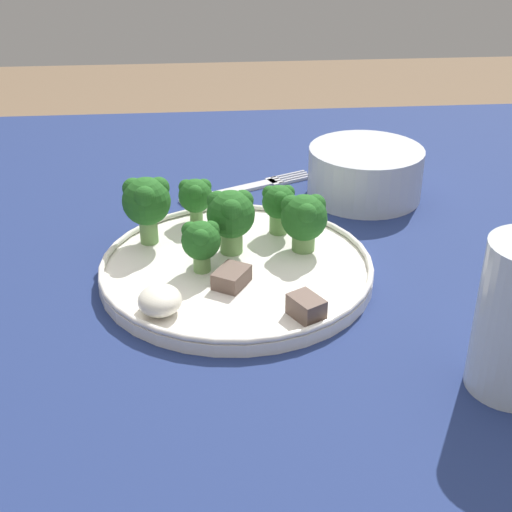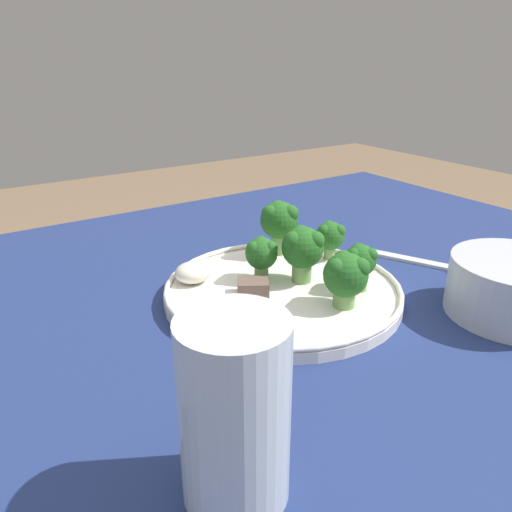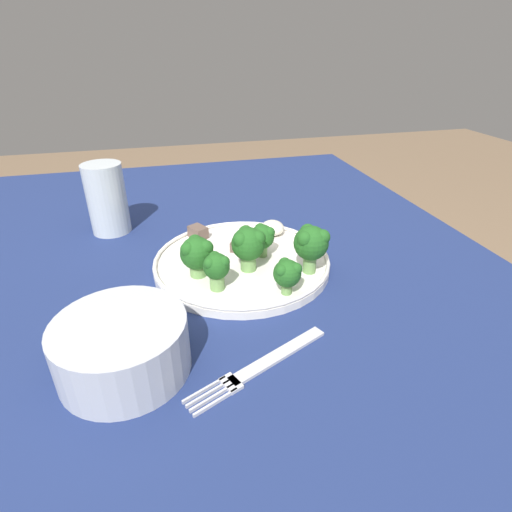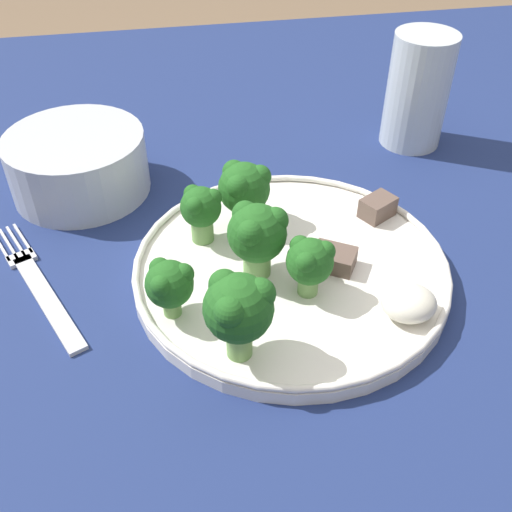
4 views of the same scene
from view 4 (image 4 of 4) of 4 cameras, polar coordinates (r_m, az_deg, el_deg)
name	(u,v)px [view 4 (image 4 of 4)]	position (r m, az deg, el deg)	size (l,w,h in m)	color
table	(289,277)	(0.67, 3.21, -2.03)	(1.14, 1.03, 0.75)	navy
dinner_plate	(291,268)	(0.51, 3.31, -1.16)	(0.27, 0.27, 0.02)	white
fork	(38,284)	(0.54, -20.08, -2.56)	(0.09, 0.17, 0.00)	silver
cream_bowl	(78,165)	(0.63, -16.56, 8.28)	(0.14, 0.14, 0.06)	#B7BCC6
drinking_glass	(417,97)	(0.71, 15.04, 14.44)	(0.07, 0.07, 0.12)	silver
broccoli_floret_near_rim_left	(257,233)	(0.48, 0.10, 2.16)	(0.05, 0.05, 0.07)	#709E56
broccoli_floret_center_left	(169,284)	(0.45, -8.26, -2.61)	(0.04, 0.04, 0.05)	#709E56
broccoli_floret_back_left	(244,188)	(0.54, -1.14, 6.50)	(0.05, 0.05, 0.06)	#709E56
broccoli_floret_front_left	(238,308)	(0.41, -1.69, -4.96)	(0.05, 0.05, 0.07)	#709E56
broccoli_floret_center_back	(201,208)	(0.52, -5.27, 4.53)	(0.04, 0.04, 0.05)	#709E56
broccoli_floret_mid_cluster	(310,261)	(0.47, 5.14, -0.52)	(0.04, 0.04, 0.05)	#709E56
meat_slice_front_slice	(378,207)	(0.57, 11.51, 4.57)	(0.04, 0.03, 0.02)	brown
meat_slice_middle_slice	(334,259)	(0.51, 7.45, -0.24)	(0.04, 0.04, 0.02)	brown
sauce_dollop	(409,303)	(0.48, 14.36, -4.36)	(0.04, 0.04, 0.02)	silver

